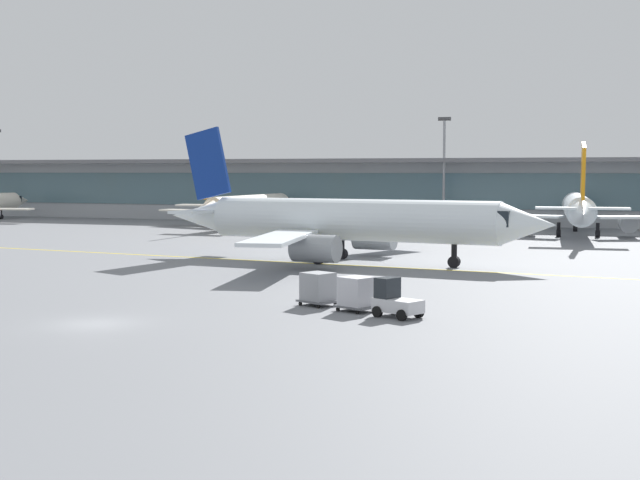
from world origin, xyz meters
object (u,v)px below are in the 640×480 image
object	(u,v)px
baggage_tug	(395,301)
gate_airplane_1	(248,206)
apron_light_mast_1	(444,167)
cargo_dolly_lead	(356,293)
taxiing_regional_jet	(348,221)
cargo_dolly_trailing	(318,288)
gate_airplane_2	(578,209)

from	to	relation	value
baggage_tug	gate_airplane_1	bearing A→B (deg)	145.11
apron_light_mast_1	cargo_dolly_lead	bearing A→B (deg)	-81.55
gate_airplane_1	baggage_tug	size ratio (longest dim) A/B	9.97
baggage_tug	apron_light_mast_1	world-z (taller)	apron_light_mast_1
taxiing_regional_jet	cargo_dolly_lead	world-z (taller)	taxiing_regional_jet
cargo_dolly_trailing	apron_light_mast_1	world-z (taller)	apron_light_mast_1
taxiing_regional_jet	cargo_dolly_lead	xyz separation A→B (m)	(8.74, -25.38, -2.49)
gate_airplane_1	apron_light_mast_1	world-z (taller)	apron_light_mast_1
gate_airplane_1	cargo_dolly_lead	world-z (taller)	gate_airplane_1
cargo_dolly_lead	apron_light_mast_1	size ratio (longest dim) A/B	0.17
baggage_tug	cargo_dolly_trailing	size ratio (longest dim) A/B	1.14
baggage_tug	cargo_dolly_trailing	xyz separation A→B (m)	(-5.28, 2.47, 0.16)
cargo_dolly_lead	baggage_tug	bearing A→B (deg)	-0.00
gate_airplane_1	apron_light_mast_1	size ratio (longest dim) A/B	1.92
baggage_tug	cargo_dolly_lead	bearing A→B (deg)	180.00
gate_airplane_1	cargo_dolly_lead	xyz separation A→B (m)	(36.34, -65.97, -1.87)
taxiing_regional_jet	gate_airplane_1	bearing A→B (deg)	130.25
gate_airplane_2	baggage_tug	bearing A→B (deg)	169.78
baggage_tug	cargo_dolly_lead	world-z (taller)	baggage_tug
gate_airplane_1	baggage_tug	distance (m)	77.62
baggage_tug	cargo_dolly_trailing	distance (m)	5.83
cargo_dolly_trailing	apron_light_mast_1	xyz separation A→B (m)	(-8.83, 76.59, 7.30)
gate_airplane_1	cargo_dolly_lead	size ratio (longest dim) A/B	11.40
taxiing_regional_jet	cargo_dolly_trailing	bearing A→B (deg)	-70.00
baggage_tug	cargo_dolly_lead	distance (m)	2.81
gate_airplane_2	baggage_tug	size ratio (longest dim) A/B	11.18
gate_airplane_2	cargo_dolly_trailing	xyz separation A→B (m)	(-10.39, -62.50, -2.22)
cargo_dolly_trailing	baggage_tug	bearing A→B (deg)	-0.00
taxiing_regional_jet	baggage_tug	distance (m)	28.99
gate_airplane_1	cargo_dolly_trailing	size ratio (longest dim) A/B	11.40
cargo_dolly_lead	apron_light_mast_1	bearing A→B (deg)	123.49
taxiing_regional_jet	baggage_tug	bearing A→B (deg)	-60.97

